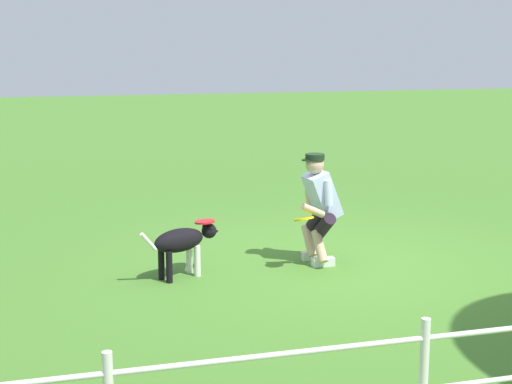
# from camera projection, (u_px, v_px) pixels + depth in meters

# --- Properties ---
(ground_plane) EXTENTS (60.00, 60.00, 0.00)m
(ground_plane) POSITION_uv_depth(u_px,v_px,m) (342.00, 267.00, 8.65)
(ground_plane) COLOR #467B2B
(person) EXTENTS (0.56, 0.65, 1.29)m
(person) POSITION_uv_depth(u_px,v_px,m) (319.00, 205.00, 8.70)
(person) COLOR silver
(person) RESTS_ON ground_plane
(dog) EXTENTS (0.96, 0.51, 0.59)m
(dog) POSITION_uv_depth(u_px,v_px,m) (183.00, 242.00, 8.23)
(dog) COLOR black
(dog) RESTS_ON ground_plane
(frisbee_flying) EXTENTS (0.32, 0.32, 0.04)m
(frisbee_flying) POSITION_uv_depth(u_px,v_px,m) (205.00, 222.00, 8.39)
(frisbee_flying) COLOR red
(frisbee_held) EXTENTS (0.24, 0.24, 0.10)m
(frisbee_held) POSITION_uv_depth(u_px,v_px,m) (304.00, 219.00, 8.39)
(frisbee_held) COLOR yellow
(frisbee_held) RESTS_ON person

